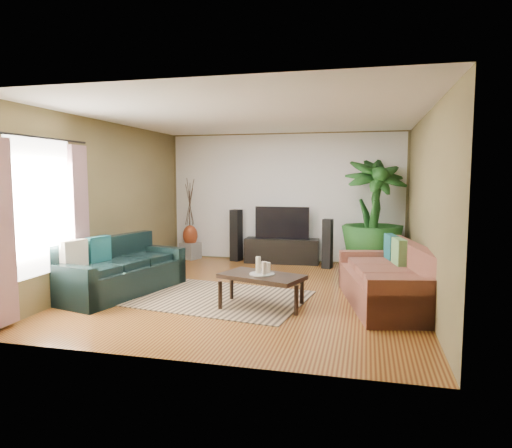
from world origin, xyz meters
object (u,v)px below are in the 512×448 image
(speaker_right, at_px, (327,244))
(pedestal, at_px, (190,251))
(television, at_px, (282,223))
(speaker_left, at_px, (236,235))
(sofa_left, at_px, (121,266))
(sofa_right, at_px, (386,275))
(side_table, at_px, (158,261))
(coffee_table, at_px, (262,291))
(potted_plant, at_px, (373,215))
(tv_stand, at_px, (282,251))
(vase, at_px, (190,235))

(speaker_right, relative_size, pedestal, 2.75)
(television, bearing_deg, speaker_left, 180.00)
(sofa_left, relative_size, speaker_right, 2.15)
(sofa_right, bearing_deg, side_table, -117.02)
(coffee_table, height_order, pedestal, coffee_table)
(sofa_left, relative_size, coffee_table, 1.87)
(speaker_right, height_order, potted_plant, potted_plant)
(sofa_left, relative_size, speaker_left, 1.90)
(sofa_left, distance_m, tv_stand, 3.62)
(coffee_table, relative_size, television, 0.99)
(pedestal, height_order, side_table, side_table)
(tv_stand, distance_m, vase, 2.05)
(tv_stand, bearing_deg, vase, 176.99)
(sofa_right, height_order, vase, sofa_right)
(television, distance_m, speaker_right, 1.08)
(vase, relative_size, side_table, 0.92)
(potted_plant, bearing_deg, speaker_left, 174.52)
(sofa_right, height_order, pedestal, sofa_right)
(television, bearing_deg, speaker_right, -19.19)
(sofa_right, bearing_deg, speaker_left, -144.42)
(television, bearing_deg, coffee_table, -84.42)
(sofa_right, height_order, television, television)
(sofa_left, xyz_separation_m, television, (1.96, 3.04, 0.42))
(coffee_table, bearing_deg, vase, 144.68)
(sofa_left, bearing_deg, television, -18.59)
(potted_plant, bearing_deg, tv_stand, 171.58)
(tv_stand, xyz_separation_m, pedestal, (-2.04, 0.00, -0.08))
(speaker_left, xyz_separation_m, vase, (-1.05, 0.00, -0.04))
(sofa_right, distance_m, speaker_right, 2.60)
(coffee_table, relative_size, potted_plant, 0.52)
(sofa_left, relative_size, tv_stand, 1.36)
(vase, bearing_deg, pedestal, 0.00)
(speaker_right, distance_m, vase, 3.02)
(coffee_table, relative_size, side_table, 2.27)
(tv_stand, bearing_deg, potted_plant, -11.43)
(speaker_left, relative_size, pedestal, 3.11)
(sofa_right, distance_m, speaker_left, 4.04)
(speaker_right, bearing_deg, tv_stand, 173.11)
(television, bearing_deg, sofa_right, -54.03)
(tv_stand, xyz_separation_m, side_table, (-2.01, -1.65, -0.01))
(television, bearing_deg, tv_stand, 0.00)
(speaker_right, xyz_separation_m, vase, (-3.00, 0.34, 0.03))
(sofa_right, relative_size, coffee_table, 1.95)
(speaker_left, xyz_separation_m, pedestal, (-1.05, 0.00, -0.37))
(tv_stand, relative_size, speaker_left, 1.40)
(coffee_table, height_order, tv_stand, tv_stand)
(tv_stand, bearing_deg, coffee_table, -87.43)
(television, height_order, side_table, television)
(coffee_table, xyz_separation_m, side_table, (-2.32, 1.60, 0.02))
(potted_plant, height_order, vase, potted_plant)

